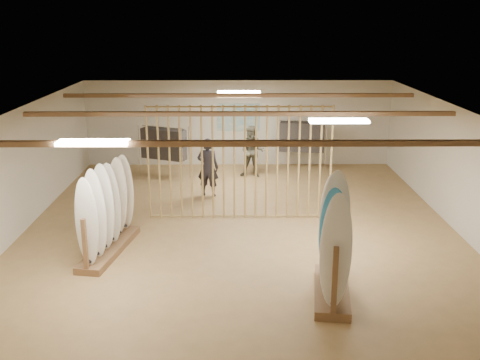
{
  "coord_description": "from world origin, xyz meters",
  "views": [
    {
      "loc": [
        -0.11,
        -12.25,
        4.77
      ],
      "look_at": [
        0.0,
        0.0,
        1.2
      ],
      "focal_mm": 42.0,
      "sensor_mm": 36.0,
      "label": 1
    }
  ],
  "objects_px": {
    "clothing_rack_b": "(302,137)",
    "shopper_b": "(252,148)",
    "rack_left": "(108,222)",
    "clothing_rack_a": "(164,144)",
    "shopper_a": "(208,164)",
    "rack_right": "(333,258)"
  },
  "relations": [
    {
      "from": "clothing_rack_b",
      "to": "shopper_a",
      "type": "xyz_separation_m",
      "value": [
        -2.89,
        -2.8,
        -0.15
      ]
    },
    {
      "from": "rack_right",
      "to": "shopper_a",
      "type": "xyz_separation_m",
      "value": [
        -2.46,
        5.82,
        0.19
      ]
    },
    {
      "from": "clothing_rack_a",
      "to": "clothing_rack_b",
      "type": "distance_m",
      "value": 4.42
    },
    {
      "from": "rack_right",
      "to": "clothing_rack_b",
      "type": "relative_size",
      "value": 1.32
    },
    {
      "from": "clothing_rack_a",
      "to": "clothing_rack_b",
      "type": "xyz_separation_m",
      "value": [
        4.32,
        0.93,
        0.01
      ]
    },
    {
      "from": "clothing_rack_a",
      "to": "shopper_b",
      "type": "distance_m",
      "value": 2.71
    },
    {
      "from": "clothing_rack_b",
      "to": "rack_right",
      "type": "bearing_deg",
      "value": -84.1
    },
    {
      "from": "clothing_rack_b",
      "to": "shopper_a",
      "type": "relative_size",
      "value": 0.89
    },
    {
      "from": "clothing_rack_b",
      "to": "shopper_a",
      "type": "height_order",
      "value": "shopper_a"
    },
    {
      "from": "clothing_rack_b",
      "to": "shopper_b",
      "type": "bearing_deg",
      "value": -142.77
    },
    {
      "from": "shopper_b",
      "to": "rack_left",
      "type": "bearing_deg",
      "value": -110.91
    },
    {
      "from": "shopper_a",
      "to": "shopper_b",
      "type": "relative_size",
      "value": 1.01
    },
    {
      "from": "clothing_rack_b",
      "to": "rack_left",
      "type": "bearing_deg",
      "value": -117.07
    },
    {
      "from": "shopper_a",
      "to": "shopper_b",
      "type": "distance_m",
      "value": 2.31
    },
    {
      "from": "rack_right",
      "to": "shopper_b",
      "type": "relative_size",
      "value": 1.2
    },
    {
      "from": "rack_left",
      "to": "clothing_rack_a",
      "type": "relative_size",
      "value": 1.5
    },
    {
      "from": "clothing_rack_b",
      "to": "shopper_a",
      "type": "bearing_deg",
      "value": -127.17
    },
    {
      "from": "rack_right",
      "to": "clothing_rack_a",
      "type": "bearing_deg",
      "value": 124.98
    },
    {
      "from": "rack_left",
      "to": "rack_right",
      "type": "xyz_separation_m",
      "value": [
        4.37,
        -1.97,
        0.08
      ]
    },
    {
      "from": "clothing_rack_b",
      "to": "shopper_b",
      "type": "distance_m",
      "value": 1.84
    },
    {
      "from": "shopper_a",
      "to": "clothing_rack_b",
      "type": "bearing_deg",
      "value": -124.99
    },
    {
      "from": "rack_left",
      "to": "shopper_b",
      "type": "height_order",
      "value": "rack_left"
    }
  ]
}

